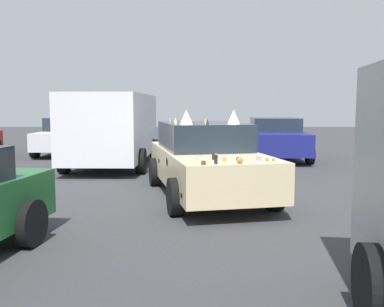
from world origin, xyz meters
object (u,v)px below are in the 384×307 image
Objects in this scene: parked_sedan_near_left at (276,138)px; parked_sedan_behind_left at (69,136)px; parked_van_far_left at (113,126)px; art_car_decorated at (206,159)px.

parked_sedan_behind_left is at bearing -97.54° from parked_sedan_near_left.
parked_van_far_left reaches higher than parked_sedan_near_left.
parked_van_far_left is 5.76m from parked_sedan_near_left.
art_car_decorated is at bearing -19.72° from parked_sedan_near_left.
art_car_decorated is 0.91× the size of parked_van_far_left.
art_car_decorated is 5.32m from parked_van_far_left.
art_car_decorated is at bearing 32.41° from parked_van_far_left.
parked_van_far_left is at bearing -160.74° from art_car_decorated.
art_car_decorated is 1.10× the size of parked_sedan_near_left.
art_car_decorated is 6.95m from parked_sedan_near_left.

